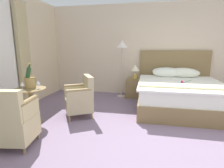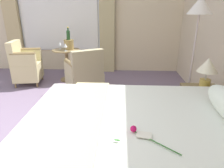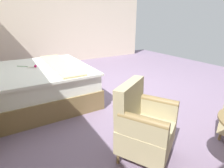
{
  "view_description": "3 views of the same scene",
  "coord_description": "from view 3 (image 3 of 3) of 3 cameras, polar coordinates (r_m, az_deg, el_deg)",
  "views": [
    {
      "loc": [
        -0.4,
        -2.54,
        1.46
      ],
      "look_at": [
        -1.13,
        1.08,
        0.69
      ],
      "focal_mm": 28.0,
      "sensor_mm": 36.0,
      "label": 1
    },
    {
      "loc": [
        1.67,
        1.54,
        1.53
      ],
      "look_at": [
        -0.76,
        1.41,
        0.61
      ],
      "focal_mm": 32.0,
      "sensor_mm": 36.0,
      "label": 2
    },
    {
      "loc": [
        -3.03,
        2.01,
        1.51
      ],
      "look_at": [
        -1.17,
        0.91,
        0.71
      ],
      "focal_mm": 28.0,
      "sensor_mm": 36.0,
      "label": 3
    }
  ],
  "objects": [
    {
      "name": "ground_plane",
      "position": [
        3.94,
        2.72,
        -2.17
      ],
      "size": [
        8.29,
        8.29,
        0.0
      ],
      "primitive_type": "plane",
      "color": "slate"
    },
    {
      "name": "wall_far_side",
      "position": [
        6.8,
        -14.15,
        18.71
      ],
      "size": [
        0.12,
        6.03,
        2.75
      ],
      "color": "beige",
      "rests_on": "ground"
    },
    {
      "name": "armchair_by_window",
      "position": [
        2.03,
        10.28,
        -13.09
      ],
      "size": [
        0.77,
        0.78,
        0.88
      ],
      "color": "olive",
      "rests_on": "ground"
    },
    {
      "name": "bed",
      "position": [
        3.6,
        -26.94,
        -0.14
      ],
      "size": [
        1.99,
        2.24,
        1.39
      ],
      "color": "olive",
      "rests_on": "ground"
    }
  ]
}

